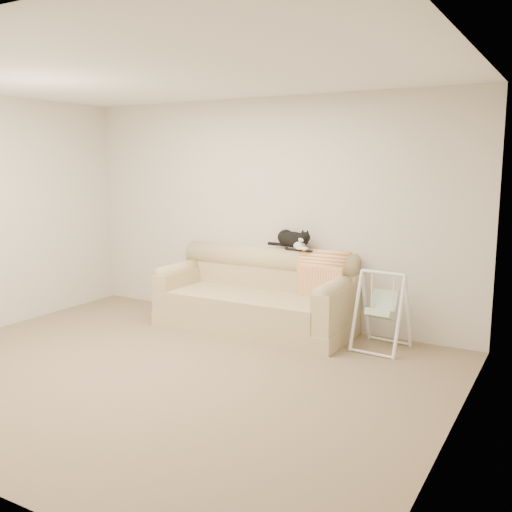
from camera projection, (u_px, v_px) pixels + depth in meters
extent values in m
plane|color=#7A654B|center=(163.00, 371.00, 5.16)|extent=(5.00, 5.00, 0.00)
cube|color=beige|center=(268.00, 211.00, 6.66)|extent=(5.00, 0.04, 2.60)
cube|color=beige|center=(458.00, 251.00, 3.73)|extent=(0.04, 4.00, 2.60)
cube|color=white|center=(154.00, 75.00, 4.74)|extent=(5.00, 4.00, 0.02)
cube|color=tan|center=(253.00, 322.00, 6.42)|extent=(2.20, 0.90, 0.18)
cube|color=tan|center=(248.00, 306.00, 6.29)|extent=(1.80, 0.68, 0.24)
cube|color=tan|center=(268.00, 287.00, 6.66)|extent=(2.20, 0.22, 0.50)
cylinder|color=tan|center=(268.00, 259.00, 6.61)|extent=(2.16, 0.28, 0.28)
cube|color=tan|center=(182.00, 287.00, 6.86)|extent=(0.20, 0.88, 0.42)
cylinder|color=tan|center=(182.00, 269.00, 6.82)|extent=(0.18, 0.84, 0.18)
cube|color=tan|center=(336.00, 307.00, 5.89)|extent=(0.20, 0.88, 0.42)
cylinder|color=tan|center=(337.00, 287.00, 5.86)|extent=(0.18, 0.84, 0.18)
cube|color=black|center=(293.00, 249.00, 6.39)|extent=(0.18, 0.05, 0.02)
cube|color=gray|center=(293.00, 248.00, 6.39)|extent=(0.10, 0.04, 0.01)
cube|color=black|center=(306.00, 250.00, 6.28)|extent=(0.17, 0.12, 0.02)
ellipsoid|color=black|center=(294.00, 240.00, 6.42)|extent=(0.47, 0.34, 0.18)
ellipsoid|color=black|center=(286.00, 237.00, 6.53)|extent=(0.25, 0.24, 0.18)
ellipsoid|color=white|center=(299.00, 244.00, 6.32)|extent=(0.19, 0.16, 0.12)
ellipsoid|color=black|center=(304.00, 238.00, 6.23)|extent=(0.17, 0.17, 0.12)
ellipsoid|color=white|center=(301.00, 240.00, 6.19)|extent=(0.09, 0.08, 0.05)
sphere|color=#BF7272|center=(300.00, 240.00, 6.18)|extent=(0.01, 0.01, 0.01)
cone|color=black|center=(303.00, 232.00, 6.25)|extent=(0.06, 0.07, 0.06)
cone|color=black|center=(307.00, 232.00, 6.20)|extent=(0.08, 0.08, 0.06)
sphere|color=olive|center=(300.00, 237.00, 6.21)|extent=(0.02, 0.02, 0.02)
sphere|color=olive|center=(303.00, 237.00, 6.18)|extent=(0.02, 0.02, 0.02)
ellipsoid|color=white|center=(301.00, 248.00, 6.24)|extent=(0.11, 0.12, 0.04)
ellipsoid|color=white|center=(304.00, 249.00, 6.20)|extent=(0.11, 0.12, 0.04)
cylinder|color=black|center=(277.00, 244.00, 6.55)|extent=(0.23, 0.04, 0.04)
cylinder|color=orange|center=(327.00, 265.00, 6.25)|extent=(0.52, 0.33, 0.33)
cube|color=orange|center=(320.00, 286.00, 6.13)|extent=(0.52, 0.09, 0.42)
cylinder|color=white|center=(356.00, 310.00, 5.75)|extent=(0.06, 0.28, 0.79)
cylinder|color=white|center=(366.00, 305.00, 5.95)|extent=(0.06, 0.28, 0.79)
cylinder|color=white|center=(399.00, 317.00, 5.50)|extent=(0.06, 0.28, 0.79)
cylinder|color=white|center=(408.00, 312.00, 5.70)|extent=(0.06, 0.28, 0.79)
cylinder|color=white|center=(383.00, 273.00, 5.66)|extent=(0.45, 0.07, 0.03)
cylinder|color=white|center=(371.00, 353.00, 5.59)|extent=(0.45, 0.06, 0.03)
cylinder|color=white|center=(389.00, 341.00, 5.99)|extent=(0.45, 0.06, 0.03)
cube|color=white|center=(381.00, 314.00, 5.71)|extent=(0.28, 0.26, 0.15)
cube|color=white|center=(385.00, 300.00, 5.77)|extent=(0.27, 0.14, 0.21)
cylinder|color=white|center=(372.00, 290.00, 5.75)|extent=(0.01, 0.01, 0.37)
cylinder|color=white|center=(393.00, 293.00, 5.63)|extent=(0.01, 0.01, 0.37)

